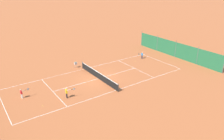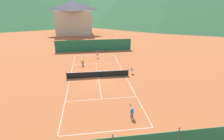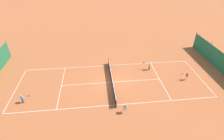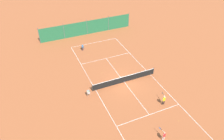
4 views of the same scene
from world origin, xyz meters
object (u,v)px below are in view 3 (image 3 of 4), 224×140
object	(u,v)px
player_far_baseline	(149,65)
tennis_ball_by_net_right	(168,68)
tennis_ball_near_corner	(75,81)
tennis_ball_mid_court	(87,94)
ball_hopper	(125,108)
tennis_net	(112,79)
tennis_ball_far_corner	(92,82)
tennis_ball_service_box	(41,99)
player_near_baseline	(187,75)
player_far_service	(22,98)

from	to	relation	value
player_far_baseline	tennis_ball_by_net_right	distance (m)	2.96
player_far_baseline	tennis_ball_near_corner	xyz separation A→B (m)	(1.69, -10.29, -0.73)
tennis_ball_mid_court	ball_hopper	xyz separation A→B (m)	(3.35, 3.97, 0.63)
tennis_net	player_far_baseline	size ratio (longest dim) A/B	7.03
tennis_ball_far_corner	tennis_ball_mid_court	world-z (taller)	same
player_far_baseline	tennis_ball_by_net_right	xyz separation A→B (m)	(-0.07, 2.87, -0.73)
tennis_ball_service_box	ball_hopper	distance (m)	9.69
tennis_ball_near_corner	player_near_baseline	bearing A→B (deg)	85.34
player_far_baseline	tennis_ball_by_net_right	bearing A→B (deg)	91.34
player_far_service	tennis_ball_by_net_right	xyz separation A→B (m)	(-5.02, 18.66, -0.64)
tennis_ball_by_net_right	tennis_ball_mid_court	xyz separation A→B (m)	(4.38, -11.67, 0.00)
tennis_net	player_far_baseline	bearing A→B (deg)	112.95
tennis_ball_near_corner	ball_hopper	world-z (taller)	ball_hopper
tennis_ball_mid_court	player_far_baseline	bearing A→B (deg)	116.12
tennis_ball_by_net_right	tennis_ball_mid_court	distance (m)	12.47
player_near_baseline	tennis_ball_near_corner	size ratio (longest dim) A/B	17.57
player_near_baseline	tennis_ball_far_corner	distance (m)	12.35
tennis_net	player_far_baseline	world-z (taller)	player_far_baseline
tennis_ball_far_corner	tennis_net	bearing A→B (deg)	84.61
tennis_ball_near_corner	tennis_ball_service_box	distance (m)	4.72
player_far_baseline	tennis_ball_near_corner	size ratio (longest dim) A/B	19.80
tennis_ball_far_corner	tennis_ball_mid_court	distance (m)	2.29
tennis_ball_mid_court	ball_hopper	bearing A→B (deg)	49.86
tennis_ball_near_corner	tennis_ball_by_net_right	bearing A→B (deg)	97.62
tennis_ball_mid_court	tennis_ball_by_net_right	bearing A→B (deg)	110.59
tennis_ball_mid_court	ball_hopper	world-z (taller)	ball_hopper
tennis_ball_far_corner	player_near_baseline	bearing A→B (deg)	86.54
tennis_ball_by_net_right	tennis_ball_mid_court	size ratio (longest dim) A/B	1.00
player_far_baseline	player_far_service	xyz separation A→B (m)	(4.96, -15.80, -0.08)
tennis_ball_far_corner	tennis_ball_by_net_right	size ratio (longest dim) A/B	1.00
player_near_baseline	ball_hopper	xyz separation A→B (m)	(4.79, -9.02, -0.02)
player_far_service	tennis_net	bearing A→B (deg)	104.24
tennis_ball_service_box	player_far_baseline	bearing A→B (deg)	108.17
player_far_service	tennis_ball_by_net_right	size ratio (longest dim) A/B	17.47
player_near_baseline	tennis_ball_by_net_right	distance (m)	3.29
tennis_net	tennis_ball_service_box	distance (m)	8.72
player_near_baseline	tennis_ball_service_box	xyz separation A→B (m)	(1.72, -18.20, -0.65)
tennis_ball_far_corner	tennis_ball_service_box	distance (m)	6.38
player_near_baseline	tennis_ball_near_corner	distance (m)	14.54
player_far_service	tennis_ball_service_box	distance (m)	1.93
player_far_service	tennis_ball_near_corner	bearing A→B (deg)	120.65
player_far_baseline	tennis_ball_service_box	bearing A→B (deg)	-71.83
tennis_ball_near_corner	tennis_ball_service_box	size ratio (longest dim) A/B	1.00
player_near_baseline	tennis_ball_service_box	world-z (taller)	player_near_baseline
player_far_baseline	tennis_ball_service_box	xyz separation A→B (m)	(4.60, -14.01, -0.73)
tennis_net	player_far_service	world-z (taller)	player_far_service
tennis_ball_near_corner	tennis_ball_mid_court	distance (m)	3.01
tennis_ball_near_corner	player_far_baseline	bearing A→B (deg)	99.35
player_far_baseline	tennis_ball_mid_court	size ratio (longest dim) A/B	19.80
tennis_net	tennis_ball_service_box	world-z (taller)	tennis_net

